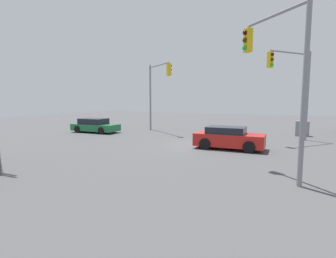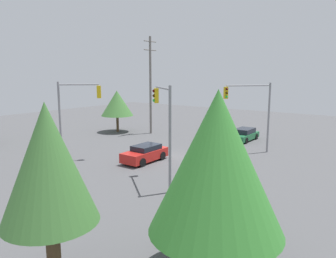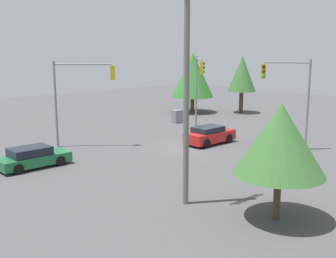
# 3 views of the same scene
# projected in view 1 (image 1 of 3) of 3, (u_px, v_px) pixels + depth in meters

# --- Properties ---
(ground_plane) EXTENTS (80.00, 80.00, 0.00)m
(ground_plane) POSITION_uv_depth(u_px,v_px,m) (200.00, 146.00, 17.71)
(ground_plane) COLOR #4C4C4F
(sedan_red) EXTENTS (4.27, 1.93, 1.41)m
(sedan_red) POSITION_uv_depth(u_px,v_px,m) (229.00, 138.00, 16.56)
(sedan_red) COLOR red
(sedan_red) RESTS_ON ground_plane
(sedan_green) EXTENTS (4.48, 2.01, 1.32)m
(sedan_green) POSITION_uv_depth(u_px,v_px,m) (95.00, 126.00, 24.82)
(sedan_green) COLOR #1E6638
(sedan_green) RESTS_ON ground_plane
(traffic_signal_main) EXTENTS (2.62, 2.72, 6.69)m
(traffic_signal_main) POSITION_uv_depth(u_px,v_px,m) (278.00, 63.00, 10.21)
(traffic_signal_main) COLOR gray
(traffic_signal_main) RESTS_ON ground_plane
(traffic_signal_cross) EXTENTS (2.87, 3.38, 6.67)m
(traffic_signal_cross) POSITION_uv_depth(u_px,v_px,m) (294.00, 79.00, 18.94)
(traffic_signal_cross) COLOR gray
(traffic_signal_cross) RESTS_ON ground_plane
(traffic_signal_aux) EXTENTS (3.61, 3.13, 6.53)m
(traffic_signal_aux) POSITION_uv_depth(u_px,v_px,m) (157.00, 85.00, 24.86)
(traffic_signal_aux) COLOR gray
(traffic_signal_aux) RESTS_ON ground_plane
(electrical_cabinet) EXTENTS (1.06, 0.65, 1.29)m
(electrical_cabinet) POSITION_uv_depth(u_px,v_px,m) (302.00, 128.00, 22.39)
(electrical_cabinet) COLOR gray
(electrical_cabinet) RESTS_ON ground_plane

